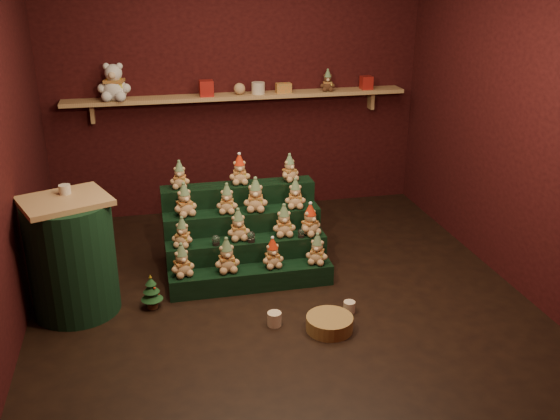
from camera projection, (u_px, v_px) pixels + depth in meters
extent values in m
plane|color=black|center=(277.00, 290.00, 5.32)|extent=(4.00, 4.00, 0.00)
cube|color=black|center=(236.00, 84.00, 6.66)|extent=(4.00, 0.10, 2.80)
cube|color=black|center=(369.00, 235.00, 2.94)|extent=(4.00, 0.10, 2.80)
cube|color=black|center=(516.00, 117.00, 5.22)|extent=(0.10, 4.00, 2.80)
cube|color=tan|center=(239.00, 96.00, 6.54)|extent=(3.60, 0.26, 0.04)
cube|color=tan|center=(92.00, 113.00, 6.34)|extent=(0.04, 0.12, 0.20)
cube|color=tan|center=(371.00, 100.00, 6.95)|extent=(0.04, 0.12, 0.20)
cube|color=black|center=(252.00, 278.00, 5.32)|extent=(1.40, 0.22, 0.18)
cube|color=black|center=(247.00, 258.00, 5.49)|extent=(1.40, 0.22, 0.36)
cube|color=black|center=(243.00, 239.00, 5.66)|extent=(1.40, 0.22, 0.54)
cube|color=black|center=(239.00, 220.00, 5.82)|extent=(1.40, 0.22, 0.72)
cylinder|color=black|center=(216.00, 244.00, 5.31)|extent=(0.06, 0.06, 0.03)
sphere|color=white|center=(216.00, 239.00, 5.29)|extent=(0.07, 0.07, 0.07)
cylinder|color=black|center=(251.00, 240.00, 5.37)|extent=(0.07, 0.07, 0.03)
sphere|color=white|center=(251.00, 235.00, 5.35)|extent=(0.07, 0.07, 0.07)
cylinder|color=black|center=(301.00, 236.00, 5.46)|extent=(0.06, 0.06, 0.02)
sphere|color=white|center=(301.00, 232.00, 5.45)|extent=(0.06, 0.06, 0.06)
cube|color=tan|center=(64.00, 201.00, 4.68)|extent=(0.77, 0.72, 0.04)
cylinder|color=black|center=(72.00, 258.00, 4.85)|extent=(0.67, 0.67, 0.92)
cylinder|color=beige|center=(65.00, 189.00, 4.75)|extent=(0.09, 0.09, 0.07)
cylinder|color=#452B18|center=(153.00, 305.00, 5.04)|extent=(0.09, 0.09, 0.04)
cone|color=#143815|center=(152.00, 294.00, 5.00)|extent=(0.18, 0.18, 0.09)
cone|color=#143815|center=(151.00, 287.00, 4.98)|extent=(0.13, 0.13, 0.08)
cone|color=#143815|center=(151.00, 281.00, 4.96)|extent=(0.09, 0.09, 0.06)
cone|color=gold|center=(150.00, 276.00, 4.94)|extent=(0.03, 0.03, 0.03)
cylinder|color=beige|center=(274.00, 319.00, 4.78)|extent=(0.11, 0.11, 0.11)
cylinder|color=beige|center=(349.00, 307.00, 4.96)|extent=(0.09, 0.09, 0.09)
cylinder|color=olive|center=(330.00, 323.00, 4.72)|extent=(0.45, 0.45, 0.11)
cube|color=#A51F19|center=(206.00, 88.00, 6.41)|extent=(0.14, 0.14, 0.16)
cylinder|color=beige|center=(258.00, 88.00, 6.53)|extent=(0.14, 0.14, 0.12)
cube|color=#A51F19|center=(366.00, 83.00, 6.77)|extent=(0.12, 0.12, 0.14)
sphere|color=tan|center=(239.00, 89.00, 6.49)|extent=(0.12, 0.12, 0.12)
cube|color=orange|center=(284.00, 88.00, 6.59)|extent=(0.16, 0.10, 0.10)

